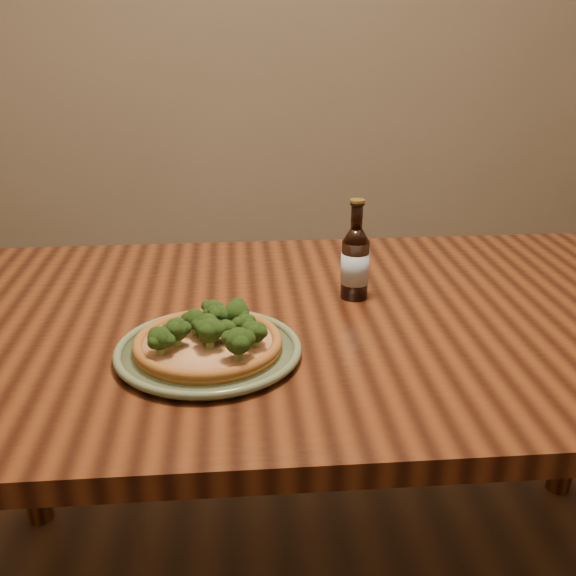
{
  "coord_description": "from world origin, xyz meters",
  "views": [
    {
      "loc": [
        -0.18,
        -1.03,
        1.27
      ],
      "look_at": [
        -0.09,
        0.07,
        0.82
      ],
      "focal_mm": 42.0,
      "sensor_mm": 36.0,
      "label": 1
    }
  ],
  "objects": [
    {
      "name": "table",
      "position": [
        0.0,
        0.1,
        0.66
      ],
      "size": [
        1.6,
        0.9,
        0.75
      ],
      "color": "#4F2511",
      "rests_on": "ground"
    },
    {
      "name": "plate",
      "position": [
        -0.23,
        -0.05,
        0.76
      ],
      "size": [
        0.31,
        0.31,
        0.02
      ],
      "rotation": [
        0.0,
        0.0,
        0.22
      ],
      "color": "#5F6E4C",
      "rests_on": "table"
    },
    {
      "name": "pizza",
      "position": [
        -0.23,
        -0.05,
        0.78
      ],
      "size": [
        0.24,
        0.24,
        0.07
      ],
      "rotation": [
        0.0,
        0.0,
        -0.16
      ],
      "color": "#945821",
      "rests_on": "plate"
    },
    {
      "name": "beer_bottle",
      "position": [
        0.05,
        0.18,
        0.82
      ],
      "size": [
        0.05,
        0.05,
        0.2
      ],
      "rotation": [
        0.0,
        0.0,
        -0.14
      ],
      "color": "black",
      "rests_on": "table"
    }
  ]
}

